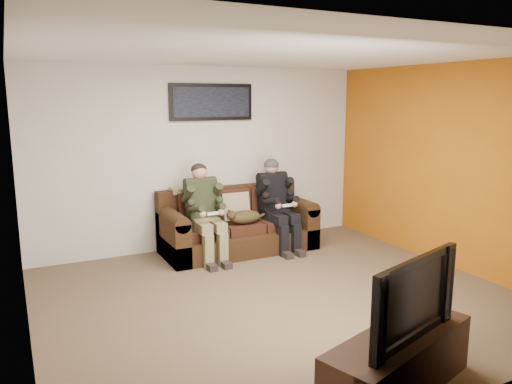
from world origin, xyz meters
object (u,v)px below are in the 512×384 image
person_right (277,199)px  cat (244,217)px  television (402,295)px  sofa (237,227)px  person_left (204,207)px  tv_stand (398,363)px  framed_poster (212,102)px

person_right → cat: (-0.55, -0.05, -0.19)m
person_right → television: (-0.95, -3.60, 0.03)m
sofa → television: bearing=-95.9°
person_left → tv_stand: person_left is taller
sofa → person_left: (-0.56, -0.18, 0.39)m
tv_stand → cat: bearing=66.0°
person_left → television: person_left is taller
framed_poster → cat: bearing=-71.7°
person_right → television: person_right is taller
person_left → framed_poster: size_ratio=1.03×
television → tv_stand: bearing=72.4°
person_right → framed_poster: 1.67m
television → person_right: bearing=57.6°
person_right → tv_stand: (-0.95, -3.60, -0.50)m
sofa → cat: size_ratio=3.28×
framed_poster → person_left: bearing=-122.0°
person_right → television: 3.72m
person_left → person_right: size_ratio=0.99×
sofa → person_left: person_left is taller
sofa → person_right: bearing=-18.0°
sofa → person_left: bearing=-162.0°
sofa → cat: bearing=-88.6°
person_left → tv_stand: bearing=-87.4°
person_left → framed_poster: framed_poster is taller
framed_poster → tv_stand: 4.57m
cat → television: bearing=-96.4°
person_left → television: size_ratio=1.20×
person_right → cat: 0.59m
cat → sofa: bearing=91.4°
framed_poster → tv_stand: size_ratio=0.89×
person_left → person_right: 1.11m
cat → tv_stand: 3.58m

